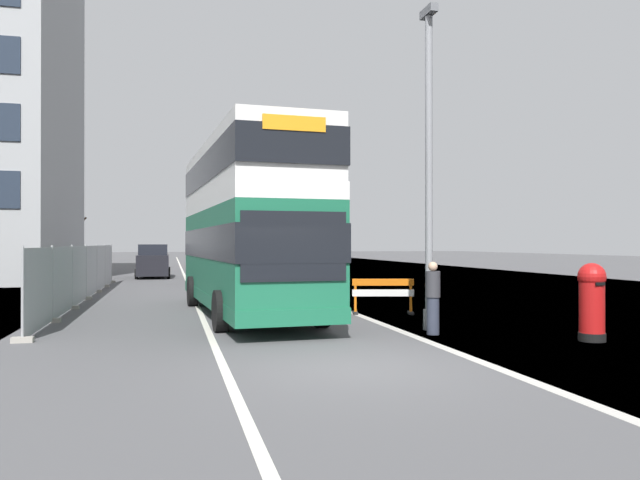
# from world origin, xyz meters

# --- Properties ---
(ground) EXTENTS (140.00, 280.00, 0.10)m
(ground) POSITION_xyz_m (0.58, 0.14, -0.05)
(ground) COLOR #4C4C4F
(double_decker_bus) EXTENTS (3.32, 11.15, 5.02)m
(double_decker_bus) POSITION_xyz_m (-0.76, 8.22, 2.67)
(double_decker_bus) COLOR #196042
(double_decker_bus) RESTS_ON ground
(lamppost_foreground) EXTENTS (0.29, 0.70, 7.89)m
(lamppost_foreground) POSITION_xyz_m (3.20, 3.94, 3.72)
(lamppost_foreground) COLOR gray
(lamppost_foreground) RESTS_ON ground
(red_pillar_postbox) EXTENTS (0.59, 0.59, 1.69)m
(red_pillar_postbox) POSITION_xyz_m (5.92, 1.51, 0.93)
(red_pillar_postbox) COLOR black
(red_pillar_postbox) RESTS_ON ground
(roadworks_barrier) EXTENTS (1.84, 0.82, 1.05)m
(roadworks_barrier) POSITION_xyz_m (3.21, 7.35, 0.66)
(roadworks_barrier) COLOR orange
(roadworks_barrier) RESTS_ON ground
(construction_site_fence) EXTENTS (0.44, 20.60, 2.06)m
(construction_site_fence) POSITION_xyz_m (-6.02, 14.36, 0.99)
(construction_site_fence) COLOR #A8AAAD
(construction_site_fence) RESTS_ON ground
(car_oncoming_near) EXTENTS (2.00, 3.98, 2.15)m
(car_oncoming_near) POSITION_xyz_m (0.17, 22.31, 1.02)
(car_oncoming_near) COLOR black
(car_oncoming_near) RESTS_ON ground
(car_receding_mid) EXTENTS (2.03, 4.51, 2.03)m
(car_receding_mid) POSITION_xyz_m (-3.97, 29.15, 0.97)
(car_receding_mid) COLOR black
(car_receding_mid) RESTS_ON ground
(car_receding_far) EXTENTS (2.01, 4.49, 2.19)m
(car_receding_far) POSITION_xyz_m (0.15, 38.38, 1.03)
(car_receding_far) COLOR navy
(car_receding_far) RESTS_ON ground
(car_far_side) EXTENTS (1.90, 3.98, 2.00)m
(car_far_side) POSITION_xyz_m (0.07, 48.06, 0.94)
(car_far_side) COLOR maroon
(car_far_side) RESTS_ON ground
(bare_tree_far_verge_near) EXTENTS (3.14, 3.09, 3.86)m
(bare_tree_far_verge_near) POSITION_xyz_m (-14.57, 41.58, 1.97)
(bare_tree_far_verge_near) COLOR #4C3D2D
(bare_tree_far_verge_near) RESTS_ON ground
(bare_tree_far_verge_mid) EXTENTS (2.40, 2.48, 4.93)m
(bare_tree_far_verge_mid) POSITION_xyz_m (-11.03, 44.24, 2.50)
(bare_tree_far_verge_mid) COLOR #4C3D2D
(bare_tree_far_verge_mid) RESTS_ON ground
(pedestrian_at_kerb) EXTENTS (0.34, 0.34, 1.69)m
(pedestrian_at_kerb) POSITION_xyz_m (2.97, 3.20, 0.85)
(pedestrian_at_kerb) COLOR #2D3342
(pedestrian_at_kerb) RESTS_ON ground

